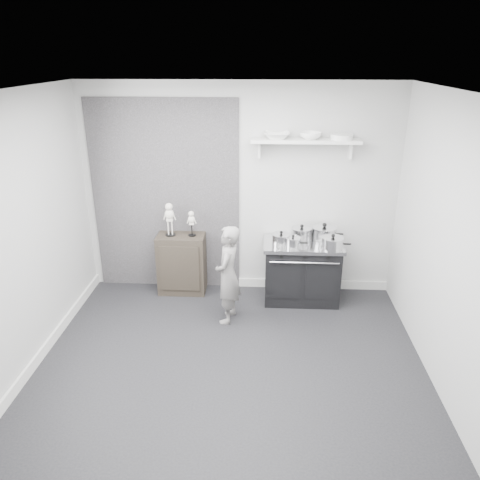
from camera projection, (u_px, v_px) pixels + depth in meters
The scene contains 16 objects.
ground at pixel (229, 366), 4.80m from camera, with size 4.00×4.00×0.00m, color black.
room_shell at pixel (220, 210), 4.33m from camera, with size 4.02×3.62×2.71m.
wall_shelf at pixel (305, 142), 5.56m from camera, with size 1.30×0.26×0.24m.
stove at pixel (302, 271), 5.98m from camera, with size 0.98×0.62×0.79m.
side_cabinet at pixel (182, 264), 6.18m from camera, with size 0.62×0.36×0.80m, color black.
child at pixel (228, 275), 5.42m from camera, with size 0.44×0.29×1.19m, color slate.
pot_front_left at pixel (281, 239), 5.76m from camera, with size 0.32×0.23×0.18m.
pot_back_left at pixel (302, 233), 5.91m from camera, with size 0.35×0.26×0.20m.
pot_back_right at pixel (324, 233), 5.90m from camera, with size 0.40×0.31×0.22m.
pot_front_right at pixel (333, 243), 5.62m from camera, with size 0.35×0.27×0.19m.
pot_front_center at pixel (293, 242), 5.68m from camera, with size 0.28×0.19×0.16m.
skeleton_full at pixel (170, 217), 5.94m from camera, with size 0.14×0.09×0.50m, color silver, non-canonical shape.
skeleton_torso at pixel (192, 222), 5.95m from camera, with size 0.11×0.07×0.38m, color silver, non-canonical shape.
bowl_large at pixel (277, 135), 5.55m from camera, with size 0.32×0.32×0.08m, color white.
bowl_small at pixel (310, 136), 5.53m from camera, with size 0.26×0.26×0.08m, color white.
plate_stack at pixel (342, 137), 5.51m from camera, with size 0.27×0.27×0.06m, color white.
Camera 1 is at (0.32, -3.96, 3.00)m, focal length 35.00 mm.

